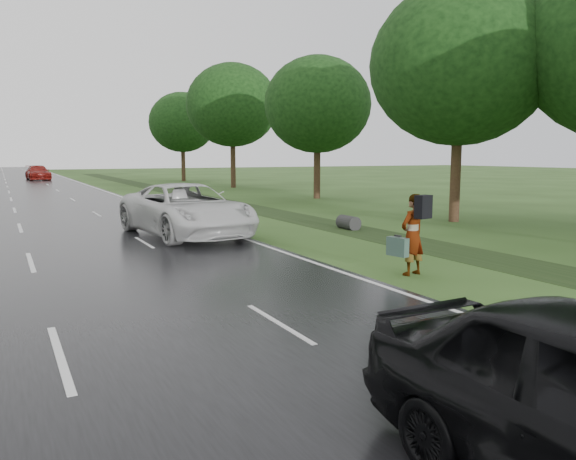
{
  "coord_description": "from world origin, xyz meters",
  "views": [
    {
      "loc": [
        -0.62,
        -8.37,
        2.92
      ],
      "look_at": [
        4.86,
        2.29,
        1.3
      ],
      "focal_mm": 35.0,
      "sensor_mm": 36.0,
      "label": 1
    }
  ],
  "objects": [
    {
      "name": "ground",
      "position": [
        0.0,
        0.0,
        0.0
      ],
      "size": [
        220.0,
        220.0,
        0.0
      ],
      "primitive_type": "plane",
      "color": "#284317",
      "rests_on": "ground"
    },
    {
      "name": "road",
      "position": [
        0.0,
        45.0,
        0.02
      ],
      "size": [
        14.0,
        180.0,
        0.04
      ],
      "primitive_type": "cube",
      "color": "black",
      "rests_on": "ground"
    },
    {
      "name": "edge_stripe_east",
      "position": [
        6.75,
        45.0,
        0.04
      ],
      "size": [
        0.12,
        180.0,
        0.01
      ],
      "primitive_type": "cube",
      "color": "silver",
      "rests_on": "road"
    },
    {
      "name": "center_line",
      "position": [
        0.0,
        45.0,
        0.04
      ],
      "size": [
        0.12,
        180.0,
        0.01
      ],
      "primitive_type": "cube",
      "color": "silver",
      "rests_on": "road"
    },
    {
      "name": "drainage_ditch",
      "position": [
        11.5,
        18.71,
        0.04
      ],
      "size": [
        2.2,
        120.0,
        0.56
      ],
      "color": "black",
      "rests_on": "ground"
    },
    {
      "name": "tree_east_b",
      "position": [
        17.0,
        10.0,
        6.68
      ],
      "size": [
        7.6,
        7.6,
        10.11
      ],
      "color": "#382217",
      "rests_on": "ground"
    },
    {
      "name": "tree_east_c",
      "position": [
        18.2,
        24.0,
        6.14
      ],
      "size": [
        7.0,
        7.0,
        9.29
      ],
      "color": "#382217",
      "rests_on": "ground"
    },
    {
      "name": "tree_east_d",
      "position": [
        17.8,
        38.0,
        7.15
      ],
      "size": [
        8.0,
        8.0,
        10.76
      ],
      "color": "#382217",
      "rests_on": "ground"
    },
    {
      "name": "tree_east_f",
      "position": [
        17.5,
        52.0,
        6.37
      ],
      "size": [
        7.2,
        7.2,
        9.62
      ],
      "color": "#382217",
      "rests_on": "ground"
    },
    {
      "name": "pedestrian",
      "position": [
        8.18,
        2.17,
        1.02
      ],
      "size": [
        0.99,
        0.75,
        1.98
      ],
      "rotation": [
        0.0,
        0.0,
        3.36
      ],
      "color": "#A5998C",
      "rests_on": "ground"
    },
    {
      "name": "white_pickup",
      "position": [
        5.25,
        11.0,
        0.96
      ],
      "size": [
        3.78,
        6.94,
        1.85
      ],
      "primitive_type": "imported",
      "rotation": [
        0.0,
        0.0,
        0.11
      ],
      "color": "silver",
      "rests_on": "road"
    },
    {
      "name": "far_car_red",
      "position": [
        3.37,
        61.6,
        0.85
      ],
      "size": [
        2.66,
        5.75,
        1.63
      ],
      "primitive_type": "imported",
      "rotation": [
        0.0,
        0.0,
        0.07
      ],
      "color": "maroon",
      "rests_on": "road"
    }
  ]
}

